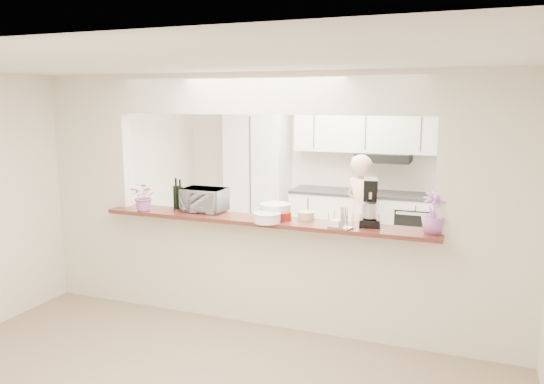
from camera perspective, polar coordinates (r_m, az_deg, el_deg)
The scene contains 19 objects.
floor at distance 5.58m, azimuth -0.73°, elevation -13.75°, with size 6.00×6.00×0.00m, color tan.
tile_overlay at distance 6.95m, azimuth 4.10°, elevation -8.90°, with size 5.00×2.90×0.01m, color silver.
partition at distance 5.17m, azimuth -0.77°, elevation 1.48°, with size 5.00×0.15×2.50m.
bar_counter at distance 5.37m, azimuth -0.76°, elevation -8.13°, with size 3.40×0.38×1.09m.
kitchen_cabinets at distance 7.86m, azimuth 5.41°, elevation 0.58°, with size 3.15×0.62×2.25m.
refrigerator at distance 7.53m, azimuth 21.85°, elevation -1.47°, with size 0.75×0.70×1.70m, color #B4B4B9.
flower_left at distance 5.69m, azimuth -13.57°, elevation -0.46°, with size 0.27×0.24×0.31m, color #E478D7.
wine_bottle_a at distance 5.74m, azimuth -10.26°, elevation -0.48°, with size 0.07×0.07×0.33m.
wine_bottle_b at distance 5.72m, azimuth -9.83°, elevation -0.57°, with size 0.06×0.06×0.32m.
toaster_oven at distance 5.56m, azimuth -7.28°, elevation -0.84°, with size 0.44×0.30×0.24m, color #A09FA4.
serving_bowls at distance 5.56m, azimuth -7.28°, elevation -1.01°, with size 0.29×0.29×0.21m, color silver.
plate_stack_a at distance 5.22m, azimuth 0.38°, elevation -2.02°, with size 0.31×0.31×0.14m.
plate_stack_b at distance 5.02m, azimuth -0.51°, elevation -2.78°, with size 0.26×0.26×0.09m.
red_bowl at distance 5.14m, azimuth 1.19°, elevation -2.60°, with size 0.16×0.16×0.08m, color maroon.
tan_bowl at distance 5.18m, azimuth 3.69°, elevation -2.53°, with size 0.16×0.16×0.07m, color #C9BA8D.
utensil_caddy at distance 4.85m, azimuth 7.39°, elevation -2.88°, with size 0.24×0.18×0.20m.
stand_mixer at distance 4.98m, azimuth 10.50°, elevation -1.30°, with size 0.24×0.33×0.44m.
flower_right at distance 4.79m, azimuth 17.00°, elevation -2.15°, with size 0.21×0.21×0.37m, color #C16BC7.
person at distance 7.02m, azimuth 9.57°, elevation -2.34°, with size 0.56×0.37×1.54m, color tan.
Camera 1 is at (1.91, -4.75, 2.23)m, focal length 35.00 mm.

